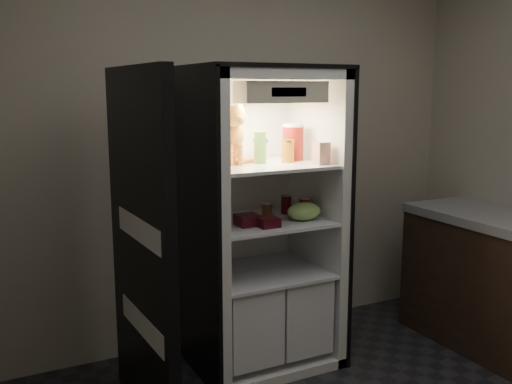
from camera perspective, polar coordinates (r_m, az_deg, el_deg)
room_shell at (r=2.36m, az=16.03°, el=7.03°), size 3.60×3.60×3.60m
refrigerator at (r=3.62m, az=0.28°, el=-4.85°), size 0.90×0.72×1.88m
fridge_door at (r=2.98m, az=-11.34°, el=-5.94°), size 0.10×0.87×1.85m
tabby_cat at (r=3.45m, az=-2.79°, el=5.22°), size 0.32×0.36×0.39m
parmesan_shaker at (r=3.46m, az=0.41°, el=4.47°), size 0.08×0.08×0.20m
mayo_tub at (r=3.64m, az=0.44°, el=4.28°), size 0.10×0.10×0.13m
salsa_jar at (r=3.53m, az=3.20°, el=4.12°), size 0.08×0.08×0.14m
pepper_jar at (r=3.64m, az=3.73°, el=5.02°), size 0.14×0.14×0.23m
cream_carton at (r=3.44m, az=6.57°, el=3.87°), size 0.08×0.08×0.13m
soda_can_a at (r=3.69m, az=3.03°, el=-1.25°), size 0.07×0.07×0.12m
soda_can_b at (r=3.65m, az=4.82°, el=-1.49°), size 0.06×0.06×0.11m
soda_can_c at (r=3.58m, az=4.89°, el=-1.60°), size 0.07×0.07×0.13m
condiment_jar at (r=3.60m, az=1.07°, el=-1.74°), size 0.07×0.07×0.09m
grape_bag at (r=3.52m, az=4.83°, el=-1.94°), size 0.22×0.16×0.11m
berry_box_left at (r=3.38m, az=-0.86°, el=-2.82°), size 0.13×0.13×0.07m
berry_box_right at (r=3.34m, az=1.20°, el=-3.03°), size 0.12×0.12×0.06m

